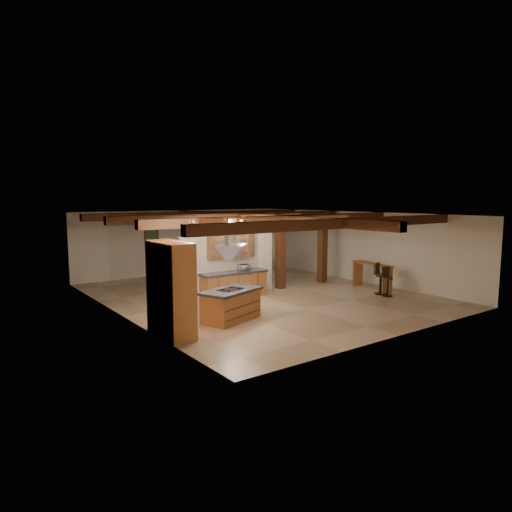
{
  "coord_description": "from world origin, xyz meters",
  "views": [
    {
      "loc": [
        -9.53,
        -12.92,
        3.48
      ],
      "look_at": [
        0.23,
        0.5,
        1.35
      ],
      "focal_mm": 32.0,
      "sensor_mm": 36.0,
      "label": 1
    }
  ],
  "objects_px": {
    "kitchen_island": "(231,305)",
    "sofa": "(242,263)",
    "dining_table": "(221,274)",
    "bar_counter": "(372,272)"
  },
  "relations": [
    {
      "from": "kitchen_island",
      "to": "sofa",
      "type": "bearing_deg",
      "value": 53.95
    },
    {
      "from": "dining_table",
      "to": "sofa",
      "type": "distance_m",
      "value": 3.52
    },
    {
      "from": "kitchen_island",
      "to": "dining_table",
      "type": "xyz_separation_m",
      "value": [
        2.88,
        5.19,
        -0.12
      ]
    },
    {
      "from": "kitchen_island",
      "to": "dining_table",
      "type": "distance_m",
      "value": 5.94
    },
    {
      "from": "bar_counter",
      "to": "dining_table",
      "type": "bearing_deg",
      "value": 129.31
    },
    {
      "from": "dining_table",
      "to": "sofa",
      "type": "height_order",
      "value": "dining_table"
    },
    {
      "from": "bar_counter",
      "to": "sofa",
      "type": "bearing_deg",
      "value": 99.72
    },
    {
      "from": "dining_table",
      "to": "bar_counter",
      "type": "relative_size",
      "value": 0.97
    },
    {
      "from": "bar_counter",
      "to": "kitchen_island",
      "type": "bearing_deg",
      "value": -175.41
    },
    {
      "from": "dining_table",
      "to": "bar_counter",
      "type": "distance_m",
      "value": 6.03
    }
  ]
}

